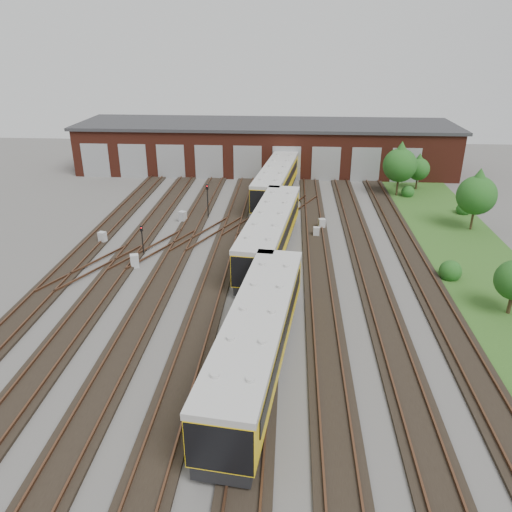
{
  "coord_description": "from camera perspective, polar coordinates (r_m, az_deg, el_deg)",
  "views": [
    {
      "loc": [
        3.52,
        -29.19,
        17.14
      ],
      "look_at": [
        1.13,
        4.97,
        2.0
      ],
      "focal_mm": 35.0,
      "sensor_mm": 36.0,
      "label": 1
    }
  ],
  "objects": [
    {
      "name": "bush_1",
      "position": [
        60.97,
        16.98,
        7.21
      ],
      "size": [
        1.49,
        1.49,
        1.49
      ],
      "primitive_type": "sphere",
      "color": "#154213",
      "rests_on": "ground"
    },
    {
      "name": "relay_cabinet_1",
      "position": [
        50.61,
        -8.38,
        4.46
      ],
      "size": [
        0.84,
        0.79,
        1.12
      ],
      "primitive_type": "cube",
      "rotation": [
        0.0,
        0.0,
        -0.42
      ],
      "color": "#AAACAF",
      "rests_on": "ground"
    },
    {
      "name": "ground",
      "position": [
        34.03,
        -2.49,
        -6.42
      ],
      "size": [
        120.0,
        120.0,
        0.0
      ],
      "primitive_type": "plane",
      "color": "#4D4A47",
      "rests_on": "ground"
    },
    {
      "name": "grass_verge",
      "position": [
        45.48,
        23.57,
        -0.36
      ],
      "size": [
        8.0,
        55.0,
        0.05
      ],
      "primitive_type": "cube",
      "color": "#254517",
      "rests_on": "ground"
    },
    {
      "name": "bush_0",
      "position": [
        40.98,
        21.37,
        -1.31
      ],
      "size": [
        1.71,
        1.71,
        1.71
      ],
      "primitive_type": "sphere",
      "color": "#154213",
      "rests_on": "ground"
    },
    {
      "name": "signal_mast_2",
      "position": [
        39.46,
        -0.87,
        0.96
      ],
      "size": [
        0.26,
        0.25,
        2.8
      ],
      "rotation": [
        0.0,
        0.0,
        0.36
      ],
      "color": "black",
      "rests_on": "ground"
    },
    {
      "name": "tree_0",
      "position": [
        60.11,
        16.16,
        10.37
      ],
      "size": [
        3.82,
        3.82,
        6.34
      ],
      "color": "#362A18",
      "rests_on": "ground"
    },
    {
      "name": "metro_train",
      "position": [
        41.81,
        1.66,
        2.74
      ],
      "size": [
        4.94,
        48.87,
        3.44
      ],
      "rotation": [
        0.0,
        0.0,
        -0.12
      ],
      "color": "black",
      "rests_on": "ground"
    },
    {
      "name": "track_network",
      "position": [
        34.5,
        -2.67,
        -5.76
      ],
      "size": [
        30.4,
        70.0,
        0.33
      ],
      "color": "black",
      "rests_on": "ground"
    },
    {
      "name": "relay_cabinet_4",
      "position": [
        48.68,
        7.52,
        3.66
      ],
      "size": [
        0.71,
        0.63,
        1.02
      ],
      "primitive_type": "cube",
      "rotation": [
        0.0,
        0.0,
        0.22
      ],
      "color": "#AAACAF",
      "rests_on": "ground"
    },
    {
      "name": "relay_cabinet_3",
      "position": [
        46.67,
        6.9,
        2.74
      ],
      "size": [
        0.58,
        0.49,
        0.94
      ],
      "primitive_type": "cube",
      "rotation": [
        0.0,
        0.0,
        -0.03
      ],
      "color": "#AAACAF",
      "rests_on": "ground"
    },
    {
      "name": "tree_1",
      "position": [
        63.67,
        18.1,
        9.71
      ],
      "size": [
        2.67,
        2.67,
        4.42
      ],
      "color": "#362A18",
      "rests_on": "ground"
    },
    {
      "name": "tree_2",
      "position": [
        51.33,
        23.98,
        6.83
      ],
      "size": [
        3.66,
        3.66,
        6.06
      ],
      "color": "#362A18",
      "rests_on": "ground"
    },
    {
      "name": "bush_2",
      "position": [
        56.72,
        22.65,
        5.16
      ],
      "size": [
        1.45,
        1.45,
        1.45
      ],
      "primitive_type": "sphere",
      "color": "#154213",
      "rests_on": "ground"
    },
    {
      "name": "relay_cabinet_0",
      "position": [
        46.95,
        -17.13,
        2.03
      ],
      "size": [
        0.76,
        0.68,
        1.06
      ],
      "primitive_type": "cube",
      "rotation": [
        0.0,
        0.0,
        -0.28
      ],
      "color": "#AAACAF",
      "rests_on": "ground"
    },
    {
      "name": "signal_mast_0",
      "position": [
        43.12,
        -12.9,
        2.22
      ],
      "size": [
        0.26,
        0.24,
        2.6
      ],
      "rotation": [
        0.0,
        0.0,
        0.23
      ],
      "color": "black",
      "rests_on": "ground"
    },
    {
      "name": "signal_mast_1",
      "position": [
        51.07,
        -5.57,
        6.77
      ],
      "size": [
        0.28,
        0.26,
        3.51
      ],
      "rotation": [
        0.0,
        0.0,
        0.12
      ],
      "color": "black",
      "rests_on": "ground"
    },
    {
      "name": "maintenance_shed",
      "position": [
        70.64,
        1.09,
        12.47
      ],
      "size": [
        51.0,
        12.5,
        6.35
      ],
      "color": "#532014",
      "rests_on": "ground"
    },
    {
      "name": "relay_cabinet_2",
      "position": [
        41.29,
        -13.7,
        -0.56
      ],
      "size": [
        0.8,
        0.73,
        1.1
      ],
      "primitive_type": "cube",
      "rotation": [
        0.0,
        0.0,
        0.32
      ],
      "color": "#AAACAF",
      "rests_on": "ground"
    },
    {
      "name": "signal_mast_3",
      "position": [
        37.15,
        -1.29,
        -0.48
      ],
      "size": [
        0.26,
        0.24,
        2.85
      ],
      "rotation": [
        0.0,
        0.0,
        0.1
      ],
      "color": "black",
      "rests_on": "ground"
    }
  ]
}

